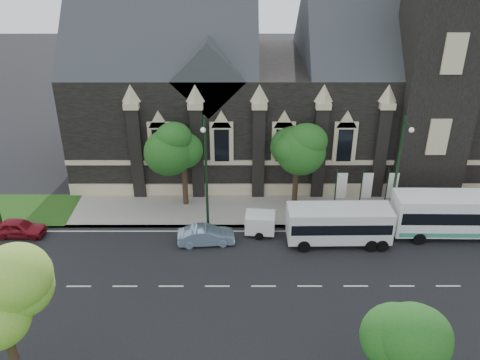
{
  "coord_description": "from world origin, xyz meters",
  "views": [
    {
      "loc": [
        -1.56,
        -26.12,
        21.36
      ],
      "look_at": [
        -1.52,
        6.0,
        4.66
      ],
      "focal_mm": 38.12,
      "sensor_mm": 36.0,
      "label": 1
    }
  ],
  "objects_px": {
    "tree_walk_left": "(185,140)",
    "car_far_red": "(19,228)",
    "tree_walk_right": "(300,139)",
    "box_trailer": "(260,223)",
    "shuttle_bus": "(339,223)",
    "banner_flag_left": "(339,188)",
    "street_lamp_near": "(398,167)",
    "tree_park_near": "(7,300)",
    "tree_park_east": "(413,339)",
    "street_lamp_mid": "(206,168)",
    "banner_flag_center": "(365,188)",
    "banner_flag_right": "(390,188)",
    "sedan": "(206,235)",
    "tour_coach": "(473,214)"
  },
  "relations": [
    {
      "from": "tree_walk_right",
      "to": "box_trailer",
      "type": "height_order",
      "value": "tree_walk_right"
    },
    {
      "from": "street_lamp_near",
      "to": "street_lamp_mid",
      "type": "relative_size",
      "value": 1.0
    },
    {
      "from": "tree_park_east",
      "to": "street_lamp_mid",
      "type": "relative_size",
      "value": 0.7
    },
    {
      "from": "box_trailer",
      "to": "sedan",
      "type": "height_order",
      "value": "box_trailer"
    },
    {
      "from": "car_far_red",
      "to": "banner_flag_right",
      "type": "bearing_deg",
      "value": -81.2
    },
    {
      "from": "tree_walk_right",
      "to": "box_trailer",
      "type": "xyz_separation_m",
      "value": [
        -3.23,
        -4.52,
        -4.86
      ]
    },
    {
      "from": "banner_flag_left",
      "to": "shuttle_bus",
      "type": "distance_m",
      "value": 4.1
    },
    {
      "from": "tree_walk_right",
      "to": "banner_flag_center",
      "type": "height_order",
      "value": "tree_walk_right"
    },
    {
      "from": "street_lamp_near",
      "to": "tree_park_near",
      "type": "bearing_deg",
      "value": -143.92
    },
    {
      "from": "tree_walk_left",
      "to": "street_lamp_mid",
      "type": "bearing_deg",
      "value": -63.53
    },
    {
      "from": "sedan",
      "to": "shuttle_bus",
      "type": "bearing_deg",
      "value": -94.9
    },
    {
      "from": "tree_walk_left",
      "to": "banner_flag_center",
      "type": "xyz_separation_m",
      "value": [
        14.08,
        -1.7,
        -3.35
      ]
    },
    {
      "from": "tree_park_near",
      "to": "banner_flag_center",
      "type": "xyz_separation_m",
      "value": [
        20.06,
        17.77,
        -4.03
      ]
    },
    {
      "from": "banner_flag_right",
      "to": "sedan",
      "type": "xyz_separation_m",
      "value": [
        -14.29,
        -4.1,
        -1.7
      ]
    },
    {
      "from": "street_lamp_mid",
      "to": "tour_coach",
      "type": "distance_m",
      "value": 19.95
    },
    {
      "from": "street_lamp_near",
      "to": "banner_flag_right",
      "type": "distance_m",
      "value": 3.34
    },
    {
      "from": "banner_flag_center",
      "to": "car_far_red",
      "type": "bearing_deg",
      "value": -173.38
    },
    {
      "from": "tour_coach",
      "to": "car_far_red",
      "type": "bearing_deg",
      "value": -179.28
    },
    {
      "from": "car_far_red",
      "to": "tour_coach",
      "type": "bearing_deg",
      "value": -87.37
    },
    {
      "from": "car_far_red",
      "to": "tree_park_near",
      "type": "bearing_deg",
      "value": -154.28
    },
    {
      "from": "shuttle_bus",
      "to": "car_far_red",
      "type": "distance_m",
      "value": 23.72
    },
    {
      "from": "street_lamp_mid",
      "to": "sedan",
      "type": "xyz_separation_m",
      "value": [
        0.0,
        -2.19,
        -4.43
      ]
    },
    {
      "from": "tree_park_near",
      "to": "street_lamp_near",
      "type": "bearing_deg",
      "value": 36.08
    },
    {
      "from": "tree_walk_right",
      "to": "banner_flag_center",
      "type": "xyz_separation_m",
      "value": [
        5.08,
        -1.71,
        -3.43
      ]
    },
    {
      "from": "street_lamp_mid",
      "to": "banner_flag_center",
      "type": "distance_m",
      "value": 12.73
    },
    {
      "from": "banner_flag_right",
      "to": "car_far_red",
      "type": "xyz_separation_m",
      "value": [
        -28.33,
        -3.05,
        -1.72
      ]
    },
    {
      "from": "street_lamp_mid",
      "to": "shuttle_bus",
      "type": "xyz_separation_m",
      "value": [
        9.64,
        -2.07,
        -3.45
      ]
    },
    {
      "from": "banner_flag_left",
      "to": "shuttle_bus",
      "type": "height_order",
      "value": "banner_flag_left"
    },
    {
      "from": "tree_walk_left",
      "to": "car_far_red",
      "type": "relative_size",
      "value": 1.96
    },
    {
      "from": "banner_flag_left",
      "to": "street_lamp_mid",
      "type": "bearing_deg",
      "value": -169.5
    },
    {
      "from": "shuttle_bus",
      "to": "tour_coach",
      "type": "bearing_deg",
      "value": 4.47
    },
    {
      "from": "banner_flag_left",
      "to": "sedan",
      "type": "relative_size",
      "value": 0.97
    },
    {
      "from": "shuttle_bus",
      "to": "tree_park_near",
      "type": "bearing_deg",
      "value": -142.38
    },
    {
      "from": "tree_park_near",
      "to": "car_far_red",
      "type": "bearing_deg",
      "value": 113.08
    },
    {
      "from": "street_lamp_near",
      "to": "street_lamp_mid",
      "type": "xyz_separation_m",
      "value": [
        -14.0,
        0.0,
        0.0
      ]
    },
    {
      "from": "banner_flag_center",
      "to": "sedan",
      "type": "height_order",
      "value": "banner_flag_center"
    },
    {
      "from": "banner_flag_right",
      "to": "box_trailer",
      "type": "xyz_separation_m",
      "value": [
        -10.3,
        -2.81,
        -1.42
      ]
    },
    {
      "from": "street_lamp_near",
      "to": "banner_flag_center",
      "type": "distance_m",
      "value": 3.74
    },
    {
      "from": "street_lamp_near",
      "to": "banner_flag_right",
      "type": "xyz_separation_m",
      "value": [
        0.29,
        1.91,
        -2.73
      ]
    },
    {
      "from": "banner_flag_left",
      "to": "shuttle_bus",
      "type": "bearing_deg",
      "value": -99.23
    },
    {
      "from": "street_lamp_near",
      "to": "banner_flag_left",
      "type": "height_order",
      "value": "street_lamp_near"
    },
    {
      "from": "banner_flag_right",
      "to": "sedan",
      "type": "height_order",
      "value": "banner_flag_right"
    },
    {
      "from": "tree_park_near",
      "to": "shuttle_bus",
      "type": "height_order",
      "value": "tree_park_near"
    },
    {
      "from": "tree_park_east",
      "to": "banner_flag_right",
      "type": "height_order",
      "value": "tree_park_east"
    },
    {
      "from": "shuttle_bus",
      "to": "tree_walk_left",
      "type": "bearing_deg",
      "value": 152.82
    },
    {
      "from": "banner_flag_left",
      "to": "banner_flag_right",
      "type": "relative_size",
      "value": 1.0
    },
    {
      "from": "banner_flag_left",
      "to": "banner_flag_center",
      "type": "distance_m",
      "value": 2.0
    },
    {
      "from": "box_trailer",
      "to": "street_lamp_near",
      "type": "bearing_deg",
      "value": 10.49
    },
    {
      "from": "tree_park_east",
      "to": "street_lamp_mid",
      "type": "distance_m",
      "value": 19.32
    },
    {
      "from": "tour_coach",
      "to": "banner_flag_left",
      "type": "bearing_deg",
      "value": 162.62
    }
  ]
}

